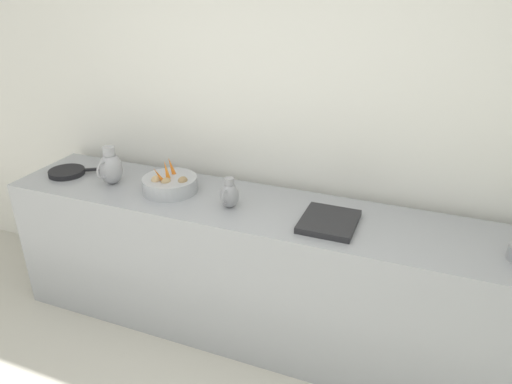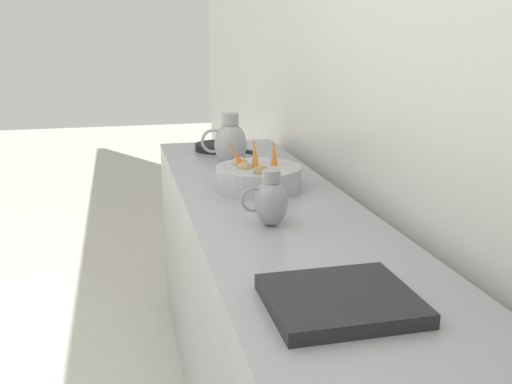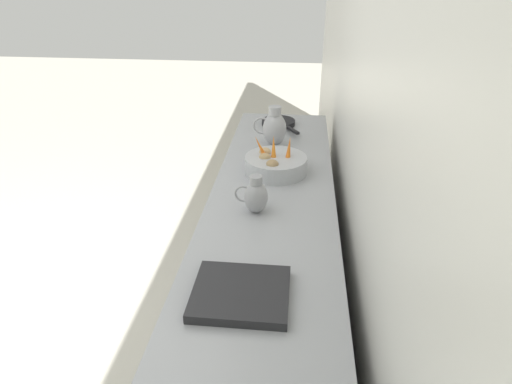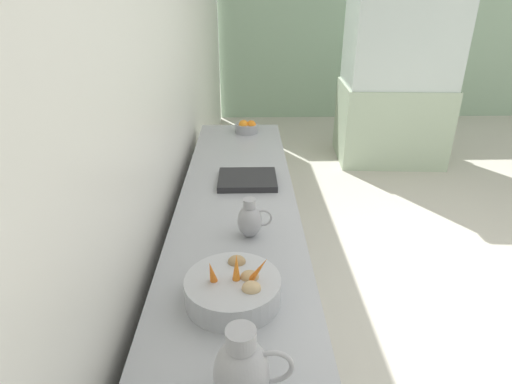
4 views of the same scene
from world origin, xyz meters
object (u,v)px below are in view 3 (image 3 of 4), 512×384
(vegetable_colander, at_px, (275,164))
(metal_pitcher_short, at_px, (256,196))
(metal_pitcher_tall, at_px, (274,128))
(skillet_on_counter, at_px, (279,123))

(vegetable_colander, relative_size, metal_pitcher_short, 1.85)
(vegetable_colander, distance_m, metal_pitcher_short, 0.45)
(metal_pitcher_tall, height_order, metal_pitcher_short, metal_pitcher_tall)
(skillet_on_counter, bearing_deg, vegetable_colander, 91.84)
(metal_pitcher_tall, relative_size, skillet_on_counter, 0.70)
(vegetable_colander, distance_m, skillet_on_counter, 0.80)
(metal_pitcher_tall, bearing_deg, metal_pitcher_short, 88.07)
(vegetable_colander, height_order, metal_pitcher_tall, metal_pitcher_tall)
(vegetable_colander, relative_size, skillet_on_counter, 0.96)
(metal_pitcher_short, distance_m, skillet_on_counter, 1.25)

